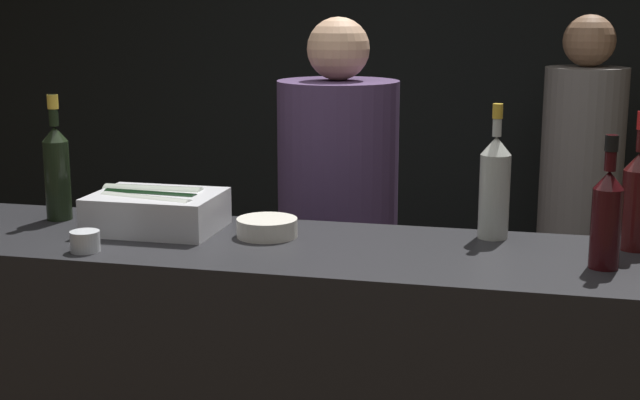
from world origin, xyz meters
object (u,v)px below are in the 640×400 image
object	(u,v)px
bowl_white	(267,227)
person_grey_polo	(338,239)
ice_bin_with_bottles	(155,209)
candle_votive	(85,241)
champagne_bottle	(57,169)
red_wine_bottle_tall	(638,196)
rose_wine_bottle	(495,185)
person_blond_tee	(580,196)
red_wine_bottle_black_foil	(607,215)

from	to	relation	value
bowl_white	person_grey_polo	xyz separation A→B (m)	(0.07, 0.61, -0.19)
ice_bin_with_bottles	bowl_white	size ratio (longest dim) A/B	2.14
candle_votive	champagne_bottle	distance (m)	0.42
red_wine_bottle_tall	rose_wine_bottle	bearing A→B (deg)	174.07
candle_votive	person_blond_tee	world-z (taller)	person_blond_tee
rose_wine_bottle	person_grey_polo	size ratio (longest dim) A/B	0.22
bowl_white	red_wine_bottle_tall	bearing A→B (deg)	5.35
ice_bin_with_bottles	champagne_bottle	distance (m)	0.35
candle_votive	rose_wine_bottle	size ratio (longest dim) A/B	0.21
ice_bin_with_bottles	person_grey_polo	xyz separation A→B (m)	(0.41, 0.61, -0.22)
candle_votive	red_wine_bottle_black_foil	size ratio (longest dim) A/B	0.24
ice_bin_with_bottles	rose_wine_bottle	bearing A→B (deg)	7.54
ice_bin_with_bottles	person_blond_tee	bearing A→B (deg)	49.40
person_blond_tee	person_grey_polo	world-z (taller)	person_blond_tee
bowl_white	red_wine_bottle_black_foil	bearing A→B (deg)	-6.83
person_grey_polo	bowl_white	bearing A→B (deg)	149.31
candle_votive	red_wine_bottle_tall	size ratio (longest dim) A/B	0.21
red_wine_bottle_black_foil	champagne_bottle	size ratio (longest dim) A/B	0.88
rose_wine_bottle	red_wine_bottle_black_foil	bearing A→B (deg)	-40.48
ice_bin_with_bottles	red_wine_bottle_tall	bearing A→B (deg)	3.79
person_blond_tee	rose_wine_bottle	bearing A→B (deg)	128.61
bowl_white	person_grey_polo	bearing A→B (deg)	83.53
ice_bin_with_bottles	rose_wine_bottle	size ratio (longest dim) A/B	0.98
candle_votive	red_wine_bottle_tall	xyz separation A→B (m)	(1.40, 0.35, 0.12)
red_wine_bottle_black_foil	champagne_bottle	distance (m)	1.57
bowl_white	rose_wine_bottle	world-z (taller)	rose_wine_bottle
rose_wine_bottle	red_wine_bottle_tall	world-z (taller)	rose_wine_bottle
person_grey_polo	ice_bin_with_bottles	bearing A→B (deg)	122.12
red_wine_bottle_tall	bowl_white	bearing A→B (deg)	-174.65
person_blond_tee	champagne_bottle	bearing A→B (deg)	93.06
red_wine_bottle_black_foil	rose_wine_bottle	bearing A→B (deg)	139.52
person_blond_tee	red_wine_bottle_black_foil	bearing A→B (deg)	140.47
candle_votive	champagne_bottle	xyz separation A→B (m)	(-0.25, 0.32, 0.13)
ice_bin_with_bottles	candle_votive	size ratio (longest dim) A/B	4.68
bowl_white	red_wine_bottle_tall	size ratio (longest dim) A/B	0.47
rose_wine_bottle	red_wine_bottle_black_foil	world-z (taller)	rose_wine_bottle
red_wine_bottle_tall	person_grey_polo	distance (m)	1.10
candle_votive	champagne_bottle	size ratio (longest dim) A/B	0.21
person_grey_polo	rose_wine_bottle	bearing A→B (deg)	-155.85
red_wine_bottle_black_foil	ice_bin_with_bottles	bearing A→B (deg)	174.81
ice_bin_with_bottles	red_wine_bottle_black_foil	xyz separation A→B (m)	(1.23, -0.11, 0.07)
red_wine_bottle_black_foil	champagne_bottle	world-z (taller)	champagne_bottle
ice_bin_with_bottles	person_grey_polo	size ratio (longest dim) A/B	0.22
red_wine_bottle_black_foil	person_grey_polo	bearing A→B (deg)	138.75
bowl_white	champagne_bottle	bearing A→B (deg)	175.16
bowl_white	person_blond_tee	size ratio (longest dim) A/B	0.10
champagne_bottle	rose_wine_bottle	bearing A→B (deg)	3.28
bowl_white	rose_wine_bottle	distance (m)	0.64
candle_votive	person_blond_tee	distance (m)	2.19
champagne_bottle	person_grey_polo	distance (m)	0.98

